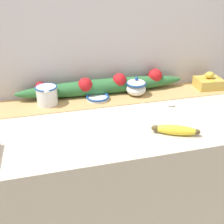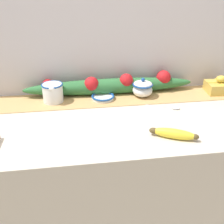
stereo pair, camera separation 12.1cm
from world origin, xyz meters
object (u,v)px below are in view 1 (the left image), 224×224
gift_box (208,82)px  sugar_bowl (136,87)px  spoon (168,105)px  cream_pitcher (47,95)px  small_dish (98,98)px  banana (176,130)px

gift_box → sugar_bowl: bearing=179.2°
spoon → sugar_bowl: bearing=151.6°
cream_pitcher → sugar_bowl: bearing=-0.1°
sugar_bowl → spoon: bearing=-54.7°
small_dish → gift_box: size_ratio=0.81×
small_dish → spoon: (0.32, -0.15, -0.01)m
sugar_bowl → gift_box: (0.43, -0.01, -0.01)m
sugar_bowl → gift_box: sugar_bowl is taller
small_dish → gift_box: 0.64m
sugar_bowl → small_dish: size_ratio=0.90×
banana → small_dish: bearing=119.7°
cream_pitcher → banana: bearing=-40.7°
spoon → gift_box: bearing=52.8°
cream_pitcher → spoon: size_ratio=0.73×
banana → cream_pitcher: bearing=139.3°
banana → spoon: bearing=71.0°
sugar_bowl → gift_box: bearing=-0.8°
small_dish → banana: banana is taller
sugar_bowl → banana: sugar_bowl is taller
cream_pitcher → small_dish: 0.25m
banana → gift_box: gift_box is taller
sugar_bowl → small_dish: bearing=-178.4°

